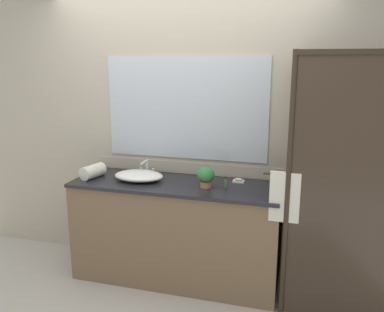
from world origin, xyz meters
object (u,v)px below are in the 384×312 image
at_px(faucet, 147,170).
at_px(rolled_towel_near_edge, 93,171).
at_px(amenity_bottle_body_wash, 207,176).
at_px(potted_plant, 206,176).
at_px(soap_dish, 238,180).
at_px(amenity_bottle_lotion, 274,183).
at_px(amenity_bottle_shampoo, 226,183).
at_px(sink_basin, 139,176).

height_order(faucet, rolled_towel_near_edge, faucet).
distance_m(amenity_bottle_body_wash, rolled_towel_near_edge, 1.03).
bearing_deg(faucet, rolled_towel_near_edge, -151.99).
distance_m(potted_plant, soap_dish, 0.34).
height_order(soap_dish, amenity_bottle_lotion, amenity_bottle_lotion).
bearing_deg(amenity_bottle_body_wash, amenity_bottle_shampoo, -29.96).
xyz_separation_m(sink_basin, potted_plant, (0.62, -0.04, 0.06)).
height_order(soap_dish, amenity_bottle_shampoo, amenity_bottle_shampoo).
bearing_deg(amenity_bottle_lotion, soap_dish, 171.29).
xyz_separation_m(sink_basin, soap_dish, (0.85, 0.19, -0.03)).
distance_m(sink_basin, amenity_bottle_shampoo, 0.78).
distance_m(sink_basin, potted_plant, 0.62).
bearing_deg(amenity_bottle_shampoo, soap_dish, 67.71).
bearing_deg(sink_basin, amenity_bottle_body_wash, 10.81).
xyz_separation_m(amenity_bottle_shampoo, rolled_towel_near_edge, (-1.20, -0.05, 0.02)).
bearing_deg(rolled_towel_near_edge, soap_dish, 10.21).
bearing_deg(rolled_towel_near_edge, amenity_bottle_shampoo, 2.26).
height_order(faucet, amenity_bottle_body_wash, faucet).
bearing_deg(potted_plant, amenity_bottle_body_wash, 99.88).
xyz_separation_m(potted_plant, amenity_bottle_body_wash, (-0.03, 0.15, -0.05)).
distance_m(soap_dish, amenity_bottle_shampoo, 0.20).
relative_size(soap_dish, amenity_bottle_lotion, 1.40).
bearing_deg(soap_dish, faucet, -179.72).
distance_m(sink_basin, soap_dish, 0.87).
distance_m(sink_basin, amenity_bottle_body_wash, 0.60).
height_order(sink_basin, soap_dish, sink_basin).
distance_m(sink_basin, rolled_towel_near_edge, 0.43).
bearing_deg(amenity_bottle_lotion, sink_basin, -173.07).
xyz_separation_m(potted_plant, soap_dish, (0.24, 0.22, -0.08)).
bearing_deg(amenity_bottle_shampoo, amenity_bottle_lotion, 19.74).
relative_size(potted_plant, rolled_towel_near_edge, 0.76).
bearing_deg(soap_dish, sink_basin, -167.61).
xyz_separation_m(sink_basin, amenity_bottle_lotion, (1.16, 0.14, -0.01)).
distance_m(potted_plant, amenity_bottle_shampoo, 0.18).
distance_m(faucet, potted_plant, 0.66).
distance_m(soap_dish, rolled_towel_near_edge, 1.30).
height_order(amenity_bottle_shampoo, rolled_towel_near_edge, rolled_towel_near_edge).
height_order(sink_basin, amenity_bottle_body_wash, amenity_bottle_body_wash).
relative_size(sink_basin, potted_plant, 2.50).
bearing_deg(sink_basin, potted_plant, -3.49).
xyz_separation_m(soap_dish, rolled_towel_near_edge, (-1.28, -0.23, 0.05)).
relative_size(sink_basin, amenity_bottle_lotion, 6.12).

